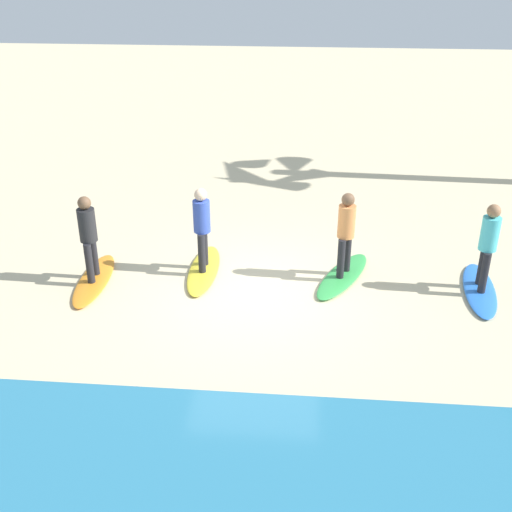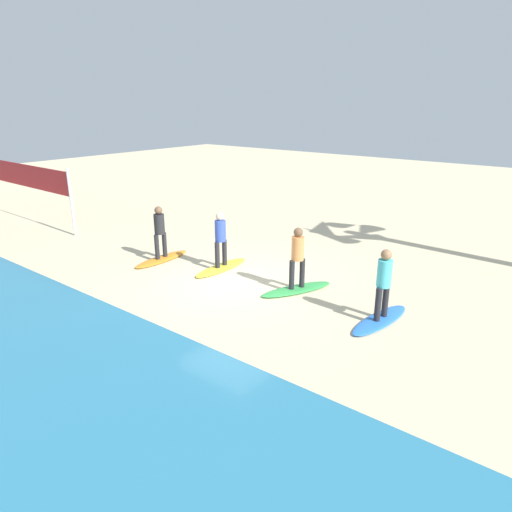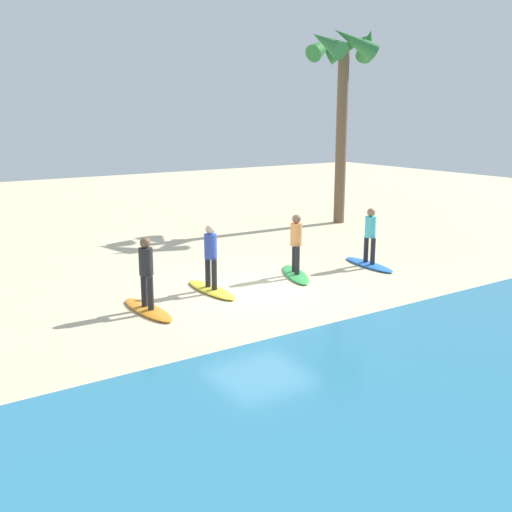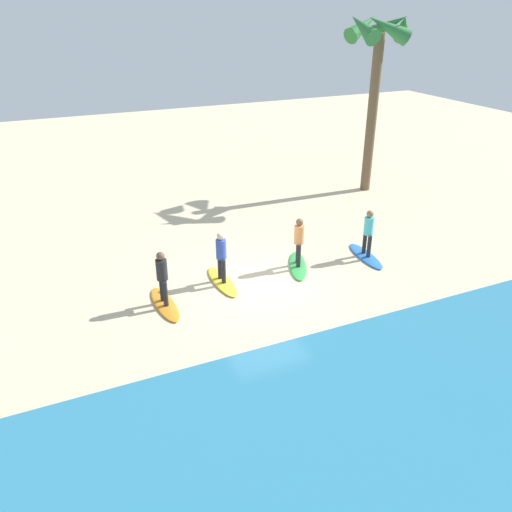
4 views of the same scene
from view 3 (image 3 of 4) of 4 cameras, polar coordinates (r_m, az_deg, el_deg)
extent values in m
plane|color=beige|center=(15.49, 0.49, -3.28)|extent=(60.00, 60.00, 0.00)
ellipsoid|color=blue|center=(18.25, 10.57, -0.79)|extent=(0.79, 2.15, 0.09)
cylinder|color=#232328|center=(18.03, 10.94, 0.44)|extent=(0.14, 0.14, 0.78)
cylinder|color=#232328|center=(18.28, 10.32, 0.64)|extent=(0.14, 0.14, 0.78)
cylinder|color=#4CC6D1|center=(18.02, 10.73, 2.71)|extent=(0.32, 0.32, 0.62)
sphere|color=#9E704C|center=(17.94, 10.78, 4.06)|extent=(0.24, 0.24, 0.24)
ellipsoid|color=green|center=(16.89, 3.75, -1.73)|extent=(1.37, 2.15, 0.09)
cylinder|color=#232328|center=(16.64, 3.90, -0.43)|extent=(0.14, 0.14, 0.78)
cylinder|color=#232328|center=(16.94, 3.64, -0.17)|extent=(0.14, 0.14, 0.78)
cylinder|color=#E58C4C|center=(16.64, 3.80, 2.04)|extent=(0.32, 0.32, 0.62)
sphere|color=brown|center=(16.56, 3.83, 3.50)|extent=(0.24, 0.24, 0.24)
ellipsoid|color=yellow|center=(15.46, -4.23, -3.18)|extent=(0.58, 2.10, 0.09)
cylinder|color=#232328|center=(15.21, -3.95, -1.75)|extent=(0.14, 0.14, 0.78)
cylinder|color=#232328|center=(15.47, -4.55, -1.50)|extent=(0.14, 0.14, 0.78)
cylinder|color=#334CAD|center=(15.17, -4.30, 0.93)|extent=(0.32, 0.32, 0.62)
sphere|color=beige|center=(15.09, -4.33, 2.53)|extent=(0.24, 0.24, 0.24)
ellipsoid|color=orange|center=(14.10, -10.13, -4.99)|extent=(0.65, 2.12, 0.09)
cylinder|color=#232328|center=(13.84, -9.91, -3.46)|extent=(0.14, 0.14, 0.78)
cylinder|color=#232328|center=(14.11, -10.49, -3.15)|extent=(0.14, 0.14, 0.78)
cylinder|color=#262628|center=(13.79, -10.32, -0.51)|extent=(0.32, 0.32, 0.62)
sphere|color=brown|center=(13.70, -10.40, 1.23)|extent=(0.24, 0.24, 0.24)
cylinder|color=brown|center=(25.00, 8.03, 10.84)|extent=(0.44, 0.44, 6.79)
cone|color=#2D7538|center=(24.53, 6.66, 19.36)|extent=(0.70, 1.93, 1.40)
cone|color=#2D7538|center=(24.30, 9.23, 19.34)|extent=(2.05, 1.26, 1.40)
cone|color=#2D7538|center=(25.23, 10.46, 19.07)|extent=(1.70, 1.97, 1.40)
cone|color=#2D7538|center=(25.99, 8.75, 18.96)|extent=(1.70, 1.97, 1.40)
cone|color=#2D7538|center=(25.58, 6.47, 19.12)|extent=(2.05, 1.26, 1.40)
camera|label=1|loc=(9.63, 44.79, 17.75)|focal=44.04mm
camera|label=2|loc=(16.51, 45.36, 10.78)|focal=32.47mm
camera|label=4|loc=(4.34, 82.47, 57.16)|focal=35.82mm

